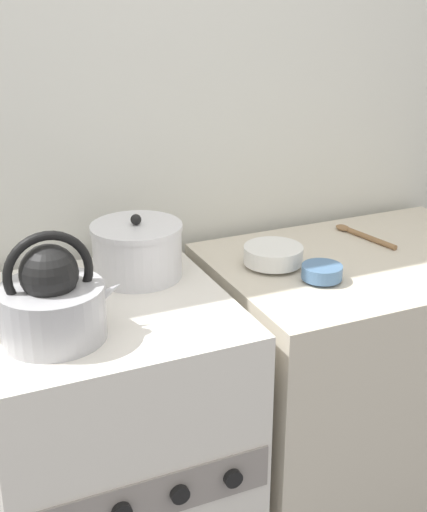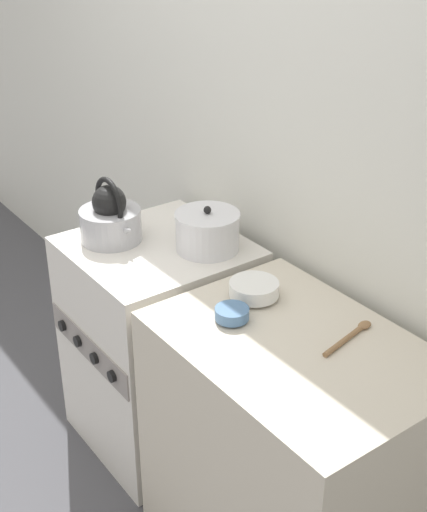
# 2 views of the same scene
# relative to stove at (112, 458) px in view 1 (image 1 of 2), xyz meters

# --- Properties ---
(wall_back) EXTENTS (7.00, 0.06, 2.50)m
(wall_back) POSITION_rel_stove_xyz_m (0.00, 0.38, 0.81)
(wall_back) COLOR silver
(wall_back) RESTS_ON ground_plane
(stove) EXTENTS (0.61, 0.64, 0.89)m
(stove) POSITION_rel_stove_xyz_m (0.00, 0.00, 0.00)
(stove) COLOR silver
(stove) RESTS_ON ground_plane
(counter) EXTENTS (0.87, 0.62, 0.88)m
(counter) POSITION_rel_stove_xyz_m (0.78, 0.00, -0.00)
(counter) COLOR beige
(counter) RESTS_ON ground_plane
(kettle) EXTENTS (0.28, 0.23, 0.25)m
(kettle) POSITION_rel_stove_xyz_m (-0.13, -0.11, 0.53)
(kettle) COLOR #B2B2B7
(kettle) RESTS_ON stove
(cooking_pot) EXTENTS (0.24, 0.24, 0.17)m
(cooking_pot) POSITION_rel_stove_xyz_m (0.14, 0.14, 0.52)
(cooking_pot) COLOR silver
(cooking_pot) RESTS_ON stove
(enamel_bowl) EXTENTS (0.16, 0.16, 0.06)m
(enamel_bowl) POSITION_rel_stove_xyz_m (0.50, 0.06, 0.47)
(enamel_bowl) COLOR white
(enamel_bowl) RESTS_ON counter
(small_ceramic_bowl) EXTENTS (0.11, 0.11, 0.04)m
(small_ceramic_bowl) POSITION_rel_stove_xyz_m (0.57, -0.08, 0.46)
(small_ceramic_bowl) COLOR #4C729E
(small_ceramic_bowl) RESTS_ON counter
(wooden_spoon) EXTENTS (0.07, 0.24, 0.02)m
(wooden_spoon) POSITION_rel_stove_xyz_m (0.85, 0.15, 0.45)
(wooden_spoon) COLOR olive
(wooden_spoon) RESTS_ON counter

